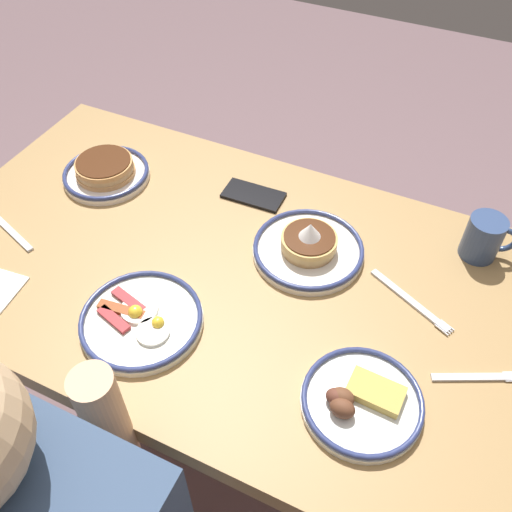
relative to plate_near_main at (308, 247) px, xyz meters
name	(u,v)px	position (x,y,z in m)	size (l,w,h in m)	color
ground_plane	(229,423)	(0.16, 0.11, -0.77)	(6.00, 6.00, 0.00)	#72585D
dining_table	(218,292)	(0.16, 0.11, -0.11)	(1.30, 0.77, 0.75)	#A27C4A
plate_near_main	(308,247)	(0.00, 0.00, 0.00)	(0.24, 0.24, 0.09)	silver
plate_center_pancakes	(361,401)	(-0.21, 0.29, -0.01)	(0.21, 0.21, 0.05)	white
plate_far_companion	(106,171)	(0.54, -0.03, 0.00)	(0.21, 0.21, 0.05)	silver
plate_far_side	(141,319)	(0.22, 0.31, -0.01)	(0.24, 0.24, 0.04)	silver
coffee_mug	(485,237)	(-0.33, -0.16, 0.03)	(0.11, 0.08, 0.10)	#334772
cell_phone	(253,195)	(0.19, -0.12, -0.02)	(0.14, 0.07, 0.01)	black
fork_near	(411,301)	(-0.23, 0.04, -0.02)	(0.19, 0.10, 0.01)	silver
fork_far	(9,229)	(0.63, 0.22, -0.02)	(0.18, 0.07, 0.01)	silver
butter_knife	(493,377)	(-0.41, 0.14, -0.02)	(0.21, 0.11, 0.01)	silver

